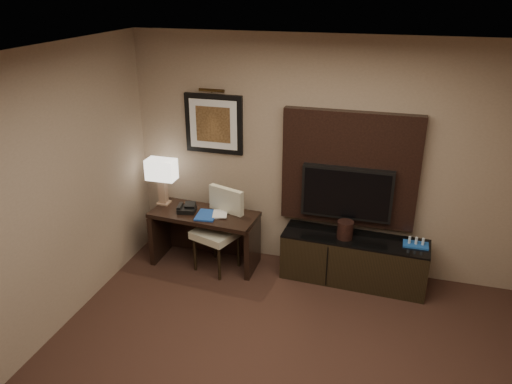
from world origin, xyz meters
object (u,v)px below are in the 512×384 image
at_px(table_lamp, 162,183).
at_px(credenza, 353,259).
at_px(minibar_tray, 416,242).
at_px(tv, 347,193).
at_px(desk, 205,238).
at_px(desk_phone, 187,207).
at_px(desk_chair, 216,232).
at_px(ice_bucket, 345,230).

bearing_deg(table_lamp, credenza, -0.47).
xyz_separation_m(credenza, minibar_tray, (0.64, 0.01, 0.33)).
bearing_deg(tv, minibar_tray, -9.81).
bearing_deg(desk, table_lamp, 172.61).
height_order(credenza, minibar_tray, minibar_tray).
relative_size(credenza, desk_phone, 7.73).
relative_size(desk_chair, table_lamp, 1.80).
relative_size(tv, desk_phone, 4.80).
bearing_deg(minibar_tray, table_lamp, 179.74).
height_order(tv, desk_chair, tv).
bearing_deg(minibar_tray, ice_bucket, -177.25).
bearing_deg(tv, desk_chair, -167.44).
bearing_deg(credenza, desk, -174.34).
distance_m(credenza, table_lamp, 2.43).
relative_size(credenza, ice_bucket, 8.03).
bearing_deg(credenza, desk_chair, -171.09).
height_order(credenza, tv, tv).
bearing_deg(desk, ice_bucket, 6.54).
xyz_separation_m(desk, credenza, (1.76, 0.10, -0.06)).
relative_size(desk, credenza, 0.78).
bearing_deg(credenza, tv, 138.02).
height_order(tv, ice_bucket, tv).
xyz_separation_m(tv, ice_bucket, (0.03, -0.17, -0.37)).
height_order(desk, desk_chair, desk_chair).
distance_m(tv, table_lamp, 2.19).
xyz_separation_m(tv, desk_chair, (-1.44, -0.32, -0.54)).
relative_size(desk, ice_bucket, 6.26).
xyz_separation_m(desk, table_lamp, (-0.57, 0.12, 0.60)).
xyz_separation_m(credenza, desk_chair, (-1.58, -0.18, 0.20)).
distance_m(table_lamp, desk_phone, 0.44).
bearing_deg(desk, credenza, 7.39).
distance_m(desk_phone, ice_bucket, 1.86).
height_order(desk_chair, desk_phone, desk_chair).
relative_size(desk_chair, minibar_tray, 3.61).
height_order(credenza, desk_phone, desk_phone).
relative_size(tv, table_lamp, 1.86).
bearing_deg(credenza, table_lamp, -177.99).
xyz_separation_m(ice_bucket, minibar_tray, (0.76, 0.04, -0.05)).
height_order(desk, table_lamp, table_lamp).
bearing_deg(credenza, minibar_tray, 2.98).
bearing_deg(desk_chair, desk_phone, -170.49).
distance_m(ice_bucket, minibar_tray, 0.76).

